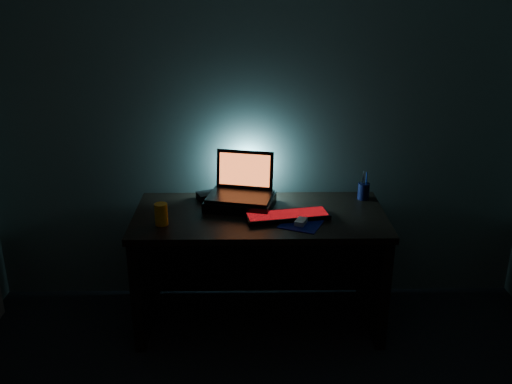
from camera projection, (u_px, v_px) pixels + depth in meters
room at (272, 274)px, 1.71m from camera, size 3.50×4.00×2.50m
desk at (259, 248)px, 3.54m from camera, size 1.50×0.70×0.75m
riser at (240, 202)px, 3.49m from camera, size 0.46×0.38×0.06m
laptop at (242, 185)px, 3.50m from camera, size 0.43×0.36×0.26m
keyboard at (287, 216)px, 3.33m from camera, size 0.51×0.24×0.03m
mousepad at (301, 224)px, 3.25m from camera, size 0.28×0.27×0.00m
mouse at (301, 222)px, 3.25m from camera, size 0.08×0.10×0.03m
pen_cup at (364, 191)px, 3.60m from camera, size 0.09×0.09×0.10m
juice_glass at (161, 214)px, 3.23m from camera, size 0.08×0.08×0.13m
router at (208, 196)px, 3.60m from camera, size 0.17×0.15×0.04m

